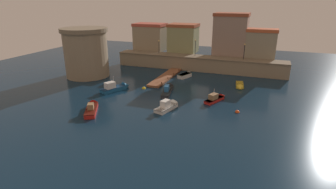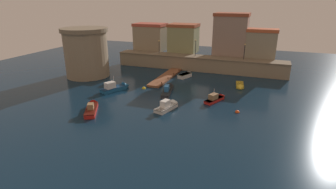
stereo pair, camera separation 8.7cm
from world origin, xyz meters
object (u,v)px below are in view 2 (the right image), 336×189
Objects in this scene: moored_boat_0 at (240,86)px; mooring_buoy_2 at (144,89)px; moored_boat_3 at (168,89)px; quay_lamp_1 at (196,45)px; quay_lamp_2 at (245,49)px; mooring_buoy_1 at (152,84)px; mooring_buoy_0 at (237,112)px; moored_boat_6 at (169,105)px; quay_lamp_0 at (159,45)px; moored_boat_4 at (216,98)px; moored_boat_5 at (117,87)px; moored_boat_2 at (92,107)px; moored_boat_1 at (186,75)px; fortress_tower at (86,52)px.

moored_boat_0 is 17.77m from mooring_buoy_2.
moored_boat_3 is 10.98× the size of mooring_buoy_2.
quay_lamp_1 reaches higher than moored_boat_0.
mooring_buoy_1 is (-15.62, -13.78, -5.44)m from quay_lamp_2.
mooring_buoy_0 is (12.60, -5.18, -0.42)m from moored_boat_3.
quay_lamp_2 reaches higher than moored_boat_6.
mooring_buoy_1 is at bearing -73.82° from quay_lamp_0.
moored_boat_4 is 17.85m from moored_boat_5.
quay_lamp_0 is 18.07m from mooring_buoy_2.
mooring_buoy_0 is at bearing -72.41° from moored_boat_5.
moored_boat_4 is at bearing -96.96° from quay_lamp_2.
quay_lamp_1 is at bearing 73.23° from mooring_buoy_2.
quay_lamp_0 reaches higher than mooring_buoy_0.
moored_boat_2 is 19.39m from moored_boat_4.
quay_lamp_0 is at bearing -124.25° from moored_boat_0.
moored_boat_2 is 1.02× the size of moored_boat_5.
moored_boat_4 is at bearing 135.37° from mooring_buoy_0.
quay_lamp_0 is 0.92× the size of quay_lamp_2.
mooring_buoy_0 is (9.81, 1.96, -0.42)m from moored_boat_6.
quay_lamp_0 reaches higher than moored_boat_4.
quay_lamp_2 reaches higher than moored_boat_1.
mooring_buoy_0 is at bearing -100.61° from moored_boat_2.
mooring_buoy_1 is at bearing -84.76° from moored_boat_0.
quay_lamp_1 is 0.71× the size of moored_boat_6.
quay_lamp_2 reaches higher than moored_boat_0.
quay_lamp_1 is 8.54m from moored_boat_1.
mooring_buoy_2 is at bearing 61.91° from moored_boat_6.
quay_lamp_0 is at bearing 102.71° from mooring_buoy_2.
fortress_tower is 21.30m from moored_boat_1.
mooring_buoy_1 is at bearing -138.58° from quay_lamp_2.
moored_boat_0 is at bearing -26.34° from quay_lamp_0.
moored_boat_0 is 0.87× the size of moored_boat_6.
mooring_buoy_0 is at bearing -46.16° from quay_lamp_0.
moored_boat_5 reaches higher than moored_boat_2.
fortress_tower reaches higher than quay_lamp_0.
mooring_buoy_1 is at bearing 154.34° from mooring_buoy_0.
moored_boat_6 is at bearing -169.88° from moored_boat_3.
moored_boat_4 is 7.45× the size of mooring_buoy_2.
moored_boat_6 is at bearing -168.71° from mooring_buoy_0.
moored_boat_3 reaches higher than mooring_buoy_1.
moored_boat_2 is at bearing 146.21° from moored_boat_4.
mooring_buoy_2 is (-4.75, -0.01, -0.42)m from moored_boat_3.
quay_lamp_0 is 26.96m from moored_boat_6.
mooring_buoy_1 is (-7.34, 10.20, -0.42)m from moored_boat_6.
moored_boat_6 is at bearing 157.37° from moored_boat_4.
moored_boat_0 is at bearing 94.52° from mooring_buoy_0.
mooring_buoy_2 is (-13.58, 1.45, -0.41)m from moored_boat_4.
quay_lamp_0 reaches higher than mooring_buoy_2.
quay_lamp_2 is at bearing 17.21° from moored_boat_4.
fortress_tower is 1.66× the size of moored_boat_5.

